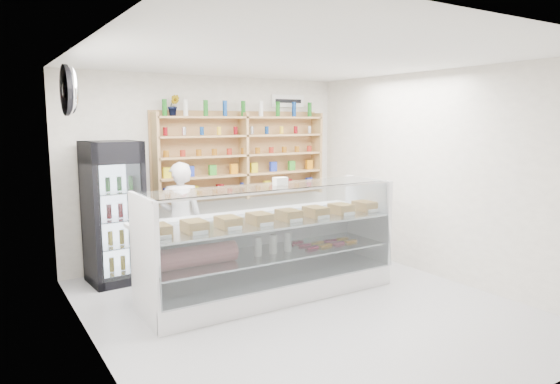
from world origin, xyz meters
TOP-DOWN VIEW (x-y plane):
  - room at (0.00, 0.00)m, footprint 5.00×5.00m
  - display_counter at (-0.11, 0.53)m, footprint 3.14×0.94m
  - shop_worker at (-0.75, 1.83)m, footprint 0.66×0.52m
  - drinks_cooler at (-1.58, 2.08)m, footprint 0.72×0.70m
  - wall_shelving at (0.50, 2.34)m, footprint 2.84×0.28m
  - potted_plant at (-0.62, 2.34)m, footprint 0.20×0.19m
  - security_mirror at (-2.17, 1.20)m, footprint 0.15×0.50m
  - wall_sign at (1.40, 2.47)m, footprint 0.62×0.03m

SIDE VIEW (x-z plane):
  - display_counter at x=-0.11m, z-range -0.31..1.05m
  - shop_worker at x=-0.75m, z-range 0.00..1.58m
  - drinks_cooler at x=-1.58m, z-range 0.00..1.87m
  - room at x=0.00m, z-range -1.10..3.90m
  - wall_shelving at x=0.50m, z-range 0.93..2.26m
  - potted_plant at x=-0.62m, z-range 2.20..2.49m
  - security_mirror at x=-2.17m, z-range 2.20..2.70m
  - wall_sign at x=1.40m, z-range 2.35..2.55m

